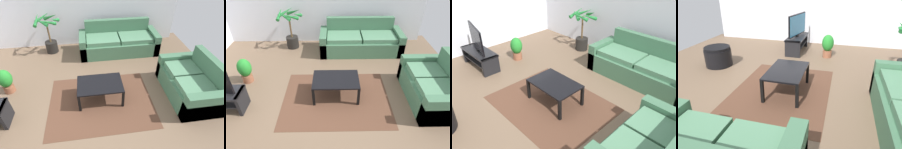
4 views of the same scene
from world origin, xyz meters
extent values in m
plane|color=brown|center=(0.00, 0.00, 0.00)|extent=(6.60, 6.60, 0.00)
cube|color=silver|center=(0.00, 3.00, 1.35)|extent=(6.00, 0.06, 2.70)
cube|color=silver|center=(-3.00, 0.00, 1.35)|extent=(0.06, 6.00, 2.70)
cube|color=#3F6B4C|center=(1.05, 2.25, 0.21)|extent=(2.29, 0.90, 0.42)
cube|color=#3F6B4C|center=(1.05, 2.62, 0.66)|extent=(1.93, 0.16, 0.48)
cube|color=#3F6B4C|center=(-0.01, 2.25, 0.31)|extent=(0.18, 0.90, 0.62)
cube|color=#4F7F5D|center=(0.56, 2.20, 0.48)|extent=(0.93, 0.66, 0.12)
cube|color=#4F7F5D|center=(1.53, 2.20, 0.48)|extent=(0.93, 0.66, 0.12)
cube|color=#3F6B4C|center=(2.25, 0.91, 0.31)|extent=(0.90, 0.18, 0.62)
cube|color=#4F7F5D|center=(2.20, 0.52, 0.48)|extent=(0.66, 0.54, 0.12)
cube|color=black|center=(-2.00, -0.01, 0.41)|extent=(1.10, 0.45, 0.04)
cube|color=black|center=(-2.00, -0.01, 0.20)|extent=(1.02, 0.39, 0.03)
cube|color=black|center=(-2.52, -0.01, 0.22)|extent=(0.06, 0.41, 0.43)
cube|color=black|center=(-1.48, -0.01, 0.22)|extent=(0.06, 0.41, 0.43)
cube|color=black|center=(-2.00, -0.01, 0.76)|extent=(1.00, 0.24, 0.57)
cube|color=teal|center=(-2.00, 0.01, 0.76)|extent=(0.95, 0.20, 0.52)
cylinder|color=black|center=(-2.00, -0.01, 0.45)|extent=(0.10, 0.10, 0.04)
cube|color=black|center=(0.32, 0.35, 0.42)|extent=(0.93, 0.63, 0.03)
cube|color=black|center=(-0.13, 0.06, 0.20)|extent=(0.05, 0.05, 0.41)
cube|color=black|center=(0.76, 0.06, 0.20)|extent=(0.05, 0.05, 0.41)
cube|color=black|center=(-0.13, 0.64, 0.20)|extent=(0.05, 0.05, 0.41)
cube|color=black|center=(0.76, 0.64, 0.20)|extent=(0.05, 0.05, 0.41)
cube|color=#513323|center=(0.32, 0.25, 0.00)|extent=(2.20, 1.70, 0.01)
cylinder|color=black|center=(-0.97, 2.55, 0.17)|extent=(0.35, 0.35, 0.34)
cylinder|color=brown|center=(-0.97, 2.55, 0.65)|extent=(0.05, 0.05, 0.63)
cone|color=#217733|center=(-0.71, 2.50, 1.02)|extent=(0.20, 0.53, 0.28)
cone|color=#217733|center=(-0.86, 2.76, 1.02)|extent=(0.47, 0.30, 0.26)
cone|color=#217733|center=(-1.09, 2.74, 1.02)|extent=(0.44, 0.34, 0.26)
cone|color=#217733|center=(-1.22, 2.57, 1.02)|extent=(0.13, 0.51, 0.27)
cone|color=#217733|center=(-1.05, 2.38, 1.02)|extent=(0.40, 0.26, 0.23)
cone|color=#217733|center=(-0.88, 2.35, 1.02)|extent=(0.45, 0.27, 0.25)
cylinder|color=brown|center=(-1.74, 0.87, 0.09)|extent=(0.23, 0.23, 0.18)
ellipsoid|color=#24822A|center=(-1.74, 0.87, 0.38)|extent=(0.30, 0.30, 0.43)
camera|label=1|loc=(0.18, -2.36, 2.83)|focal=27.97mm
camera|label=2|loc=(0.30, -2.70, 2.79)|focal=30.60mm
camera|label=3|loc=(2.93, -1.95, 2.70)|focal=35.80mm
camera|label=4|loc=(3.30, 1.21, 1.80)|focal=31.41mm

